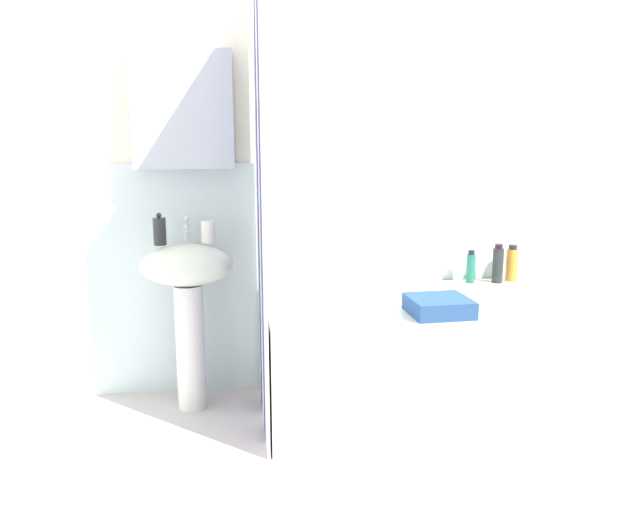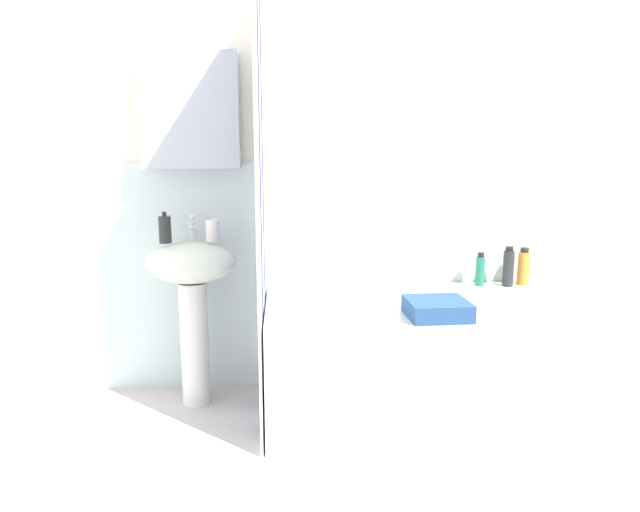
{
  "view_description": "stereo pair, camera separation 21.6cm",
  "coord_description": "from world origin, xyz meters",
  "px_view_note": "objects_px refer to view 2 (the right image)",
  "views": [
    {
      "loc": [
        -0.63,
        -1.81,
        1.3
      ],
      "look_at": [
        -0.25,
        0.83,
        0.79
      ],
      "focal_mm": 33.38,
      "sensor_mm": 36.0,
      "label": 1
    },
    {
      "loc": [
        -0.41,
        -1.84,
        1.3
      ],
      "look_at": [
        -0.25,
        0.83,
        0.79
      ],
      "focal_mm": 33.38,
      "sensor_mm": 36.0,
      "label": 2
    }
  ],
  "objects_px": {
    "lotion_bottle": "(524,267)",
    "shampoo_bottle": "(508,267)",
    "bathtub": "(418,358)",
    "toothbrush_cup": "(213,231)",
    "towel_folded": "(437,309)",
    "body_wash_bottle": "(480,270)",
    "soap_dispenser": "(165,229)",
    "sink": "(192,287)"
  },
  "relations": [
    {
      "from": "lotion_bottle",
      "to": "shampoo_bottle",
      "type": "bearing_deg",
      "value": -163.49
    },
    {
      "from": "bathtub",
      "to": "lotion_bottle",
      "type": "bearing_deg",
      "value": 26.69
    },
    {
      "from": "toothbrush_cup",
      "to": "bathtub",
      "type": "xyz_separation_m",
      "value": [
        0.98,
        -0.22,
        -0.6
      ]
    },
    {
      "from": "lotion_bottle",
      "to": "towel_folded",
      "type": "height_order",
      "value": "lotion_bottle"
    },
    {
      "from": "towel_folded",
      "to": "shampoo_bottle",
      "type": "bearing_deg",
      "value": 46.26
    },
    {
      "from": "towel_folded",
      "to": "toothbrush_cup",
      "type": "bearing_deg",
      "value": 155.16
    },
    {
      "from": "shampoo_bottle",
      "to": "body_wash_bottle",
      "type": "relative_size",
      "value": 1.19
    },
    {
      "from": "soap_dispenser",
      "to": "toothbrush_cup",
      "type": "height_order",
      "value": "soap_dispenser"
    },
    {
      "from": "shampoo_bottle",
      "to": "toothbrush_cup",
      "type": "bearing_deg",
      "value": -177.38
    },
    {
      "from": "soap_dispenser",
      "to": "lotion_bottle",
      "type": "distance_m",
      "value": 1.85
    },
    {
      "from": "body_wash_bottle",
      "to": "towel_folded",
      "type": "relative_size",
      "value": 0.68
    },
    {
      "from": "soap_dispenser",
      "to": "towel_folded",
      "type": "relative_size",
      "value": 0.59
    },
    {
      "from": "sink",
      "to": "toothbrush_cup",
      "type": "distance_m",
      "value": 0.29
    },
    {
      "from": "body_wash_bottle",
      "to": "towel_folded",
      "type": "bearing_deg",
      "value": -123.66
    },
    {
      "from": "sink",
      "to": "toothbrush_cup",
      "type": "relative_size",
      "value": 7.75
    },
    {
      "from": "sink",
      "to": "lotion_bottle",
      "type": "height_order",
      "value": "sink"
    },
    {
      "from": "sink",
      "to": "bathtub",
      "type": "bearing_deg",
      "value": -9.75
    },
    {
      "from": "sink",
      "to": "body_wash_bottle",
      "type": "relative_size",
      "value": 4.69
    },
    {
      "from": "shampoo_bottle",
      "to": "sink",
      "type": "bearing_deg",
      "value": -176.5
    },
    {
      "from": "shampoo_bottle",
      "to": "body_wash_bottle",
      "type": "bearing_deg",
      "value": 172.89
    },
    {
      "from": "shampoo_bottle",
      "to": "towel_folded",
      "type": "distance_m",
      "value": 0.74
    },
    {
      "from": "lotion_bottle",
      "to": "shampoo_bottle",
      "type": "xyz_separation_m",
      "value": [
        -0.09,
        -0.03,
        0.01
      ]
    },
    {
      "from": "soap_dispenser",
      "to": "bathtub",
      "type": "relative_size",
      "value": 0.11
    },
    {
      "from": "lotion_bottle",
      "to": "towel_folded",
      "type": "relative_size",
      "value": 0.77
    },
    {
      "from": "body_wash_bottle",
      "to": "towel_folded",
      "type": "xyz_separation_m",
      "value": [
        -0.37,
        -0.55,
        -0.04
      ]
    },
    {
      "from": "bathtub",
      "to": "towel_folded",
      "type": "xyz_separation_m",
      "value": [
        0.02,
        -0.25,
        0.32
      ]
    },
    {
      "from": "soap_dispenser",
      "to": "shampoo_bottle",
      "type": "distance_m",
      "value": 1.75
    },
    {
      "from": "bathtub",
      "to": "body_wash_bottle",
      "type": "bearing_deg",
      "value": 38.13
    },
    {
      "from": "sink",
      "to": "towel_folded",
      "type": "relative_size",
      "value": 3.2
    },
    {
      "from": "soap_dispenser",
      "to": "lotion_bottle",
      "type": "relative_size",
      "value": 0.78
    },
    {
      "from": "shampoo_bottle",
      "to": "towel_folded",
      "type": "xyz_separation_m",
      "value": [
        -0.51,
        -0.53,
        -0.06
      ]
    },
    {
      "from": "bathtub",
      "to": "sink",
      "type": "bearing_deg",
      "value": 170.25
    },
    {
      "from": "sink",
      "to": "lotion_bottle",
      "type": "distance_m",
      "value": 1.72
    },
    {
      "from": "shampoo_bottle",
      "to": "soap_dispenser",
      "type": "bearing_deg",
      "value": -176.64
    },
    {
      "from": "bathtub",
      "to": "lotion_bottle",
      "type": "height_order",
      "value": "lotion_bottle"
    },
    {
      "from": "toothbrush_cup",
      "to": "body_wash_bottle",
      "type": "relative_size",
      "value": 0.61
    },
    {
      "from": "sink",
      "to": "shampoo_bottle",
      "type": "distance_m",
      "value": 1.62
    },
    {
      "from": "soap_dispenser",
      "to": "bathtub",
      "type": "distance_m",
      "value": 1.36
    },
    {
      "from": "shampoo_bottle",
      "to": "bathtub",
      "type": "bearing_deg",
      "value": -151.68
    },
    {
      "from": "sink",
      "to": "body_wash_bottle",
      "type": "xyz_separation_m",
      "value": [
        1.47,
        0.12,
        0.04
      ]
    },
    {
      "from": "soap_dispenser",
      "to": "body_wash_bottle",
      "type": "height_order",
      "value": "soap_dispenser"
    },
    {
      "from": "soap_dispenser",
      "to": "body_wash_bottle",
      "type": "relative_size",
      "value": 0.87
    }
  ]
}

